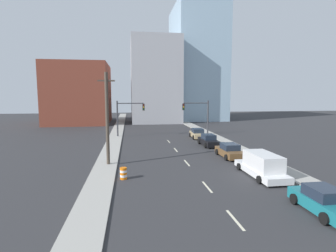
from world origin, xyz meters
TOP-DOWN VIEW (x-y plane):
  - sidewalk_left at (-7.96, 46.12)m, footprint 2.17×92.25m
  - sidewalk_right at (7.96, 46.12)m, footprint 2.17×92.25m
  - lane_stripe_at_9m at (0.00, 8.98)m, footprint 0.16×2.40m
  - lane_stripe_at_14m at (0.00, 14.20)m, footprint 0.16×2.40m
  - lane_stripe_at_21m at (0.00, 21.17)m, footprint 0.16×2.40m
  - lane_stripe_at_28m at (0.00, 27.58)m, footprint 0.16×2.40m
  - lane_stripe_at_34m at (0.00, 33.64)m, footprint 0.16×2.40m
  - building_brick_left at (-17.59, 62.38)m, footprint 14.00×16.00m
  - building_office_center at (0.91, 66.38)m, footprint 12.00×20.00m
  - building_glass_right at (13.48, 70.38)m, footprint 13.00×20.00m
  - traffic_signal_left at (-6.26, 38.95)m, footprint 4.53×0.35m
  - traffic_signal_right at (6.20, 38.95)m, footprint 4.53×0.35m
  - utility_pole_left_mid at (-7.73, 21.43)m, footprint 1.60×0.32m
  - traffic_barrel at (-6.18, 16.95)m, footprint 0.56×0.56m
  - sedan_teal at (5.36, 9.10)m, footprint 2.09×4.26m
  - box_truck_white at (5.26, 16.02)m, footprint 2.41×6.08m
  - sedan_brown at (5.20, 22.96)m, footprint 2.21×4.53m
  - sedan_black at (4.84, 29.63)m, footprint 2.08×4.69m
  - sedan_tan at (5.05, 36.17)m, footprint 2.30×4.67m

SIDE VIEW (x-z plane):
  - lane_stripe_at_9m at x=0.00m, z-range 0.00..0.01m
  - lane_stripe_at_14m at x=0.00m, z-range 0.00..0.01m
  - lane_stripe_at_21m at x=0.00m, z-range 0.00..0.01m
  - lane_stripe_at_28m at x=0.00m, z-range 0.00..0.01m
  - lane_stripe_at_34m at x=0.00m, z-range 0.00..0.01m
  - sidewalk_left at x=-7.96m, z-range 0.00..0.14m
  - sidewalk_right at x=7.96m, z-range 0.00..0.14m
  - traffic_barrel at x=-6.18m, z-range 0.00..0.95m
  - sedan_brown at x=5.20m, z-range -0.07..1.43m
  - sedan_tan at x=5.05m, z-range -0.06..1.43m
  - sedan_teal at x=5.36m, z-range -0.07..1.44m
  - sedan_black at x=4.84m, z-range -0.07..1.47m
  - box_truck_white at x=5.26m, z-range -0.05..1.93m
  - traffic_signal_left at x=-6.26m, z-range 0.90..6.77m
  - traffic_signal_right at x=6.20m, z-range 0.90..6.77m
  - utility_pole_left_mid at x=-7.73m, z-range 0.12..9.03m
  - building_brick_left at x=-17.59m, z-range 0.00..14.21m
  - building_office_center at x=0.91m, z-range 0.00..20.80m
  - building_glass_right at x=13.48m, z-range 0.00..31.33m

